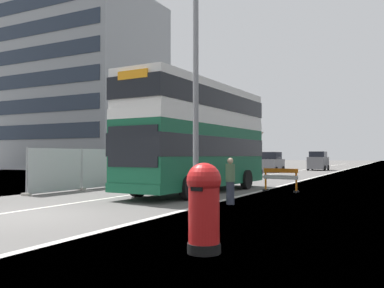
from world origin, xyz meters
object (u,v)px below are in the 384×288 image
at_px(red_pillar_postbox, 204,203).
at_px(roadworks_barrier, 281,177).
at_px(car_receding_mid, 272,163).
at_px(car_receding_far, 318,161).
at_px(lamppost_foreground, 196,75).
at_px(pedestrian_at_kerb, 230,181).
at_px(car_oncoming_near, 245,165).
at_px(double_decker_bus, 199,135).

bearing_deg(red_pillar_postbox, roadworks_barrier, 99.09).
distance_m(red_pillar_postbox, car_receding_mid, 36.52).
bearing_deg(car_receding_mid, car_receding_far, 65.66).
bearing_deg(lamppost_foreground, pedestrian_at_kerb, 80.41).
distance_m(lamppost_foreground, pedestrian_at_kerb, 4.05).
bearing_deg(car_receding_mid, lamppost_foreground, -78.11).
relative_size(car_receding_mid, car_receding_far, 1.07).
bearing_deg(car_oncoming_near, car_receding_far, 80.78).
relative_size(roadworks_barrier, car_oncoming_near, 0.39).
bearing_deg(pedestrian_at_kerb, car_receding_mid, 103.39).
height_order(roadworks_barrier, car_receding_far, car_receding_far).
distance_m(double_decker_bus, roadworks_barrier, 4.44).
bearing_deg(car_receding_far, roadworks_barrier, -83.22).
xyz_separation_m(double_decker_bus, car_receding_mid, (-3.70, 24.69, -1.71)).
height_order(double_decker_bus, roadworks_barrier, double_decker_bus).
bearing_deg(roadworks_barrier, car_receding_far, 96.78).
xyz_separation_m(car_receding_far, pedestrian_at_kerb, (3.35, -35.98, -0.21)).
distance_m(car_oncoming_near, pedestrian_at_kerb, 19.54).
relative_size(double_decker_bus, car_receding_mid, 2.44).
height_order(lamppost_foreground, car_receding_far, lamppost_foreground).
relative_size(lamppost_foreground, pedestrian_at_kerb, 5.46).
bearing_deg(roadworks_barrier, red_pillar_postbox, -80.91).
xyz_separation_m(double_decker_bus, car_receding_far, (-0.28, 32.25, -1.65)).
bearing_deg(roadworks_barrier, car_oncoming_near, 116.94).
height_order(car_receding_mid, car_receding_far, car_receding_far).
xyz_separation_m(double_decker_bus, pedestrian_at_kerb, (3.07, -3.74, -1.86)).
relative_size(double_decker_bus, lamppost_foreground, 1.14).
xyz_separation_m(car_oncoming_near, car_receding_far, (2.83, 17.44, 0.10)).
bearing_deg(roadworks_barrier, lamppost_foreground, -94.11).
relative_size(roadworks_barrier, car_receding_far, 0.44).
xyz_separation_m(double_decker_bus, lamppost_foreground, (2.72, -5.79, 1.61)).
distance_m(roadworks_barrier, pedestrian_at_kerb, 5.94).
bearing_deg(car_receding_far, lamppost_foreground, -85.49).
bearing_deg(lamppost_foreground, double_decker_bus, 115.20).
distance_m(double_decker_bus, car_receding_mid, 25.02).
xyz_separation_m(double_decker_bus, roadworks_barrier, (3.30, 2.20, -1.99)).
distance_m(roadworks_barrier, car_receding_mid, 23.56).
height_order(car_oncoming_near, car_receding_mid, car_receding_mid).
relative_size(double_decker_bus, red_pillar_postbox, 6.41).
xyz_separation_m(lamppost_foreground, car_receding_mid, (-6.42, 30.48, -3.32)).
bearing_deg(lamppost_foreground, roadworks_barrier, 85.89).
relative_size(lamppost_foreground, car_receding_mid, 2.13).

